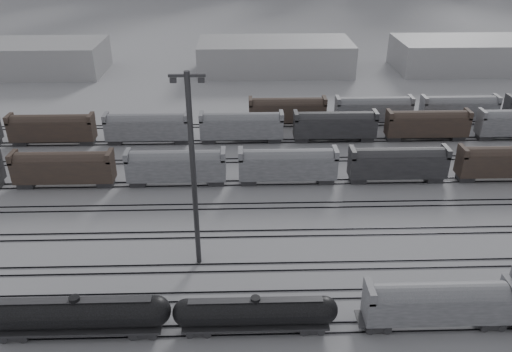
{
  "coord_description": "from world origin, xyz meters",
  "views": [
    {
      "loc": [
        1.09,
        -36.16,
        36.86
      ],
      "look_at": [
        2.98,
        26.71,
        4.0
      ],
      "focal_mm": 35.0,
      "sensor_mm": 36.0,
      "label": 1
    }
  ],
  "objects_px": {
    "hopper_car_a": "(438,302)",
    "light_mast_c": "(193,170)",
    "tank_car_a": "(78,314)",
    "tank_car_b": "(255,312)"
  },
  "relations": [
    {
      "from": "hopper_car_a",
      "to": "light_mast_c",
      "type": "relative_size",
      "value": 0.62
    },
    {
      "from": "tank_car_a",
      "to": "light_mast_c",
      "type": "distance_m",
      "value": 18.48
    },
    {
      "from": "light_mast_c",
      "to": "tank_car_b",
      "type": "bearing_deg",
      "value": -60.36
    },
    {
      "from": "tank_car_a",
      "to": "hopper_car_a",
      "type": "height_order",
      "value": "hopper_car_a"
    },
    {
      "from": "tank_car_a",
      "to": "tank_car_b",
      "type": "height_order",
      "value": "tank_car_a"
    },
    {
      "from": "tank_car_b",
      "to": "hopper_car_a",
      "type": "xyz_separation_m",
      "value": [
        17.96,
        0.0,
        0.87
      ]
    },
    {
      "from": "tank_car_a",
      "to": "light_mast_c",
      "type": "xyz_separation_m",
      "value": [
        10.84,
        11.34,
        9.77
      ]
    },
    {
      "from": "tank_car_b",
      "to": "light_mast_c",
      "type": "bearing_deg",
      "value": 119.64
    },
    {
      "from": "hopper_car_a",
      "to": "light_mast_c",
      "type": "bearing_deg",
      "value": 155.08
    },
    {
      "from": "tank_car_a",
      "to": "light_mast_c",
      "type": "relative_size",
      "value": 0.78
    }
  ]
}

